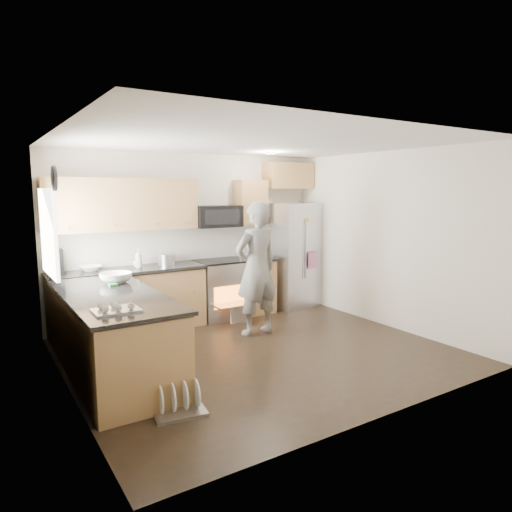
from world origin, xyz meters
TOP-DOWN VIEW (x-y plane):
  - ground at (0.00, 0.00)m, footprint 4.50×4.50m
  - room_shell at (-0.04, 0.02)m, footprint 4.54×4.04m
  - back_cabinet_run at (-0.59, 1.75)m, footprint 4.45×0.64m
  - peninsula at (-1.75, 0.25)m, footprint 0.96×2.36m
  - stove_range at (0.35, 1.69)m, footprint 0.76×0.97m
  - refrigerator at (1.77, 1.70)m, footprint 0.99×0.83m
  - person at (0.37, 0.65)m, footprint 0.72×0.51m
  - dish_rack at (-1.49, -0.93)m, footprint 0.52×0.44m

SIDE VIEW (x-z plane):
  - ground at x=0.00m, z-range 0.00..0.00m
  - dish_rack at x=-1.49m, z-range -0.07..0.22m
  - peninsula at x=-1.75m, z-range -0.06..0.99m
  - stove_range at x=0.35m, z-range -0.22..1.57m
  - refrigerator at x=1.77m, z-range 0.00..1.81m
  - person at x=0.37m, z-range 0.00..1.88m
  - back_cabinet_run at x=-0.59m, z-range -0.29..2.21m
  - room_shell at x=-0.04m, z-range 0.36..2.98m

